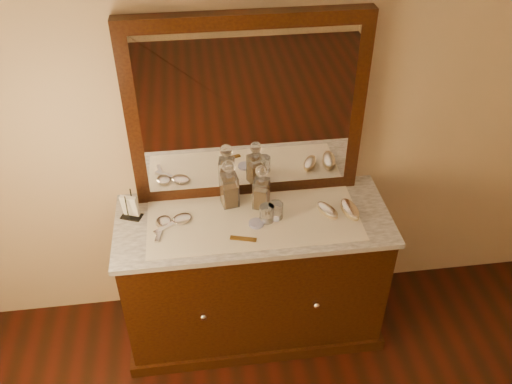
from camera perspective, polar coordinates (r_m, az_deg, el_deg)
dresser_cabinet at (r=3.12m, az=-0.24°, el=-8.95°), size 1.40×0.55×0.82m
dresser_plinth at (r=3.40m, az=-0.23°, el=-13.24°), size 1.46×0.59×0.08m
knob_left at (r=2.89m, az=-5.56°, el=-12.99°), size 0.04×0.04×0.04m
knob_right at (r=2.95m, az=6.40°, el=-11.79°), size 0.04×0.04×0.04m
marble_top at (r=2.83m, az=-0.27°, el=-3.03°), size 1.44×0.59×0.03m
mirror_frame at (r=2.73m, az=-0.96°, el=8.56°), size 1.20×0.08×1.00m
mirror_glass at (r=2.70m, az=-0.87°, el=8.21°), size 1.06×0.01×0.86m
lace_runner at (r=2.80m, az=-0.21°, el=-3.03°), size 1.10×0.45×0.00m
pin_dish at (r=2.77m, az=0.03°, el=-3.34°), size 0.09×0.09×0.01m
comb at (r=2.69m, az=-1.35°, el=-4.95°), size 0.13×0.06×0.01m
napkin_rack at (r=2.86m, az=-13.16°, el=-1.60°), size 0.12×0.10×0.16m
decanter_left at (r=2.84m, az=-2.82°, el=0.46°), size 0.10×0.10×0.28m
decanter_right at (r=2.83m, az=0.56°, el=0.11°), size 0.10×0.10×0.26m
brush_near at (r=2.86m, az=7.56°, el=-1.94°), size 0.12×0.16×0.04m
brush_far at (r=2.87m, az=9.89°, el=-1.84°), size 0.10×0.18×0.05m
hand_mirror_outer at (r=2.81m, az=-9.85°, el=-3.32°), size 0.10×0.21×0.02m
hand_mirror_inner at (r=2.82m, az=-8.15°, el=-2.98°), size 0.22×0.17×0.02m
tumblers at (r=2.78m, az=1.62°, el=-2.13°), size 0.13×0.10×0.09m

